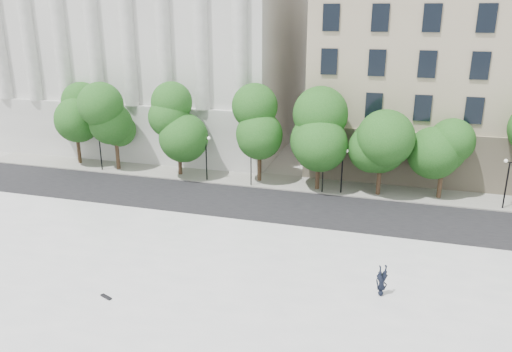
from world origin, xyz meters
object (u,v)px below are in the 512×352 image
(traffic_light_west, at_px, (251,147))
(traffic_light_east, at_px, (324,152))
(skateboard, at_px, (106,297))
(person_lying, at_px, (381,291))

(traffic_light_west, height_order, traffic_light_east, traffic_light_east)
(traffic_light_east, xyz_separation_m, skateboard, (-8.32, -20.14, -3.19))
(person_lying, bearing_deg, traffic_light_east, 87.26)
(traffic_light_west, relative_size, skateboard, 5.45)
(traffic_light_east, distance_m, person_lying, 17.10)
(traffic_light_west, bearing_deg, traffic_light_east, 0.00)
(skateboard, bearing_deg, traffic_light_west, 106.31)
(traffic_light_west, bearing_deg, person_lying, -53.02)
(person_lying, relative_size, skateboard, 2.31)
(traffic_light_west, xyz_separation_m, skateboard, (-1.98, -20.14, -3.12))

